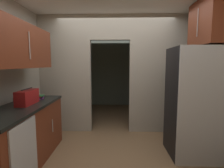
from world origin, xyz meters
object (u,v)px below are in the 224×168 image
at_px(refrigerator, 193,103).
at_px(book_stack, 39,97).
at_px(boombox, 27,97).
at_px(dishwasher, 25,157).

distance_m(refrigerator, book_stack, 2.63).
xyz_separation_m(boombox, book_stack, (0.01, 0.39, -0.07)).
relative_size(boombox, book_stack, 2.80).
height_order(refrigerator, dishwasher, refrigerator).
bearing_deg(book_stack, refrigerator, -3.23).
bearing_deg(boombox, dishwasher, -66.71).
bearing_deg(dishwasher, book_stack, 104.51).
xyz_separation_m(dishwasher, boombox, (-0.28, 0.65, 0.59)).
height_order(refrigerator, boombox, refrigerator).
xyz_separation_m(dishwasher, book_stack, (-0.27, 1.04, 0.52)).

